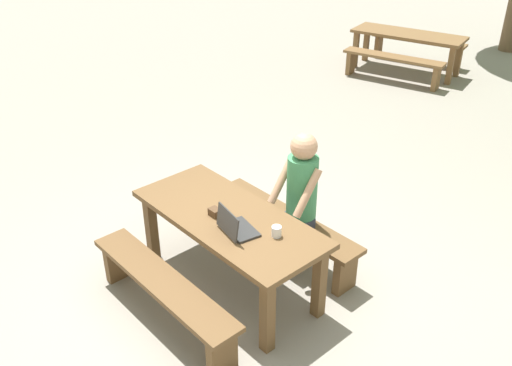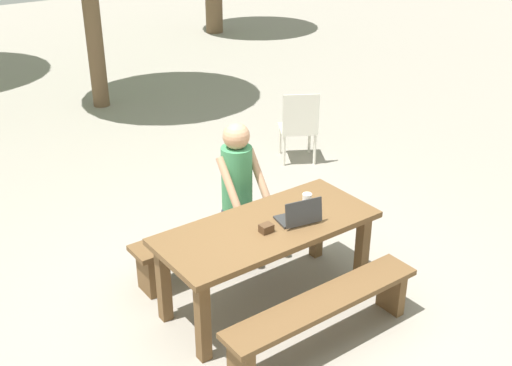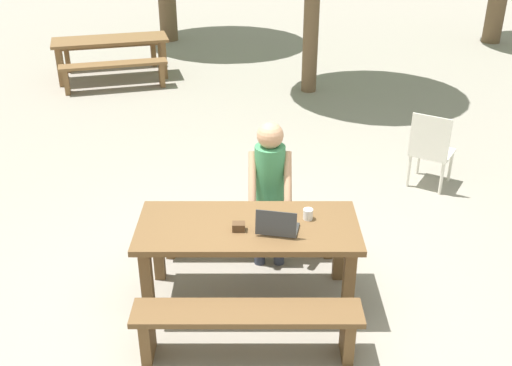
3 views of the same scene
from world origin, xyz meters
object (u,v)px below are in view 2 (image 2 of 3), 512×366
Objects in this scene: coffee_mug at (307,199)px; laptop at (299,216)px; picnic_table_front at (267,237)px; small_pouch at (266,228)px; person_seated at (239,184)px; plastic_chair at (299,126)px.

laptop is at bearing -141.03° from coffee_mug.
small_pouch reaches higher than picnic_table_front.
person_seated reaches higher than plastic_chair.
small_pouch is 0.07× the size of person_seated.
coffee_mug is (0.56, 0.18, 0.01)m from small_pouch.
person_seated is at bearing 70.63° from small_pouch.
plastic_chair is at bearing 37.01° from person_seated.
plastic_chair is (2.04, 2.06, -0.15)m from picnic_table_front.
laptop reaches higher than coffee_mug.
small_pouch is 0.59m from coffee_mug.
plastic_chair is at bearing 51.72° from coffee_mug.
plastic_chair is (1.85, 1.40, -0.30)m from person_seated.
person_seated is (0.19, 0.66, 0.16)m from picnic_table_front.
person_seated is 1.47× the size of plastic_chair.
small_pouch is at bearing 76.08° from plastic_chair.
laptop is at bearing 80.94° from plastic_chair.
laptop is at bearing -6.16° from small_pouch.
laptop is at bearing -86.86° from person_seated.
person_seated is (0.26, 0.75, 0.01)m from small_pouch.
coffee_mug is at bearing -62.10° from person_seated.
coffee_mug reaches higher than small_pouch.
picnic_table_front is 0.18m from small_pouch.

